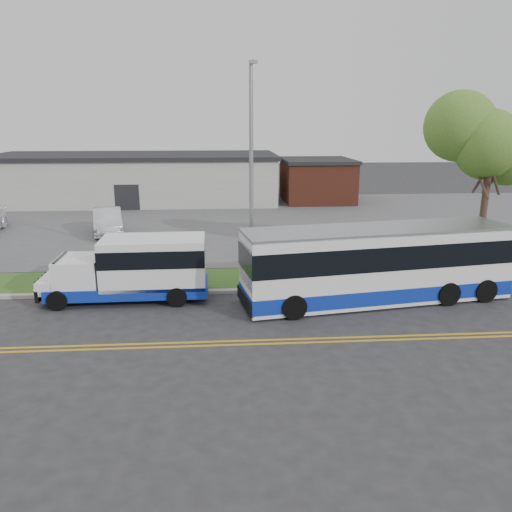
{
  "coord_description": "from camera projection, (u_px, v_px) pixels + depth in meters",
  "views": [
    {
      "loc": [
        1.58,
        -19.39,
        7.2
      ],
      "look_at": [
        3.1,
        1.21,
        1.6
      ],
      "focal_mm": 35.0,
      "sensor_mm": 36.0,
      "label": 1
    }
  ],
  "objects": [
    {
      "name": "brick_wing",
      "position": [
        317.0,
        180.0,
        45.7
      ],
      "size": [
        6.3,
        7.3,
        3.9
      ],
      "color": "brown",
      "rests_on": "ground"
    },
    {
      "name": "tree_east",
      "position": [
        492.0,
        144.0,
        22.7
      ],
      "size": [
        5.2,
        5.2,
        8.33
      ],
      "color": "#36231D",
      "rests_on": "verge"
    },
    {
      "name": "grocery_bag_right",
      "position": [
        99.0,
        281.0,
        22.4
      ],
      "size": [
        0.32,
        0.32,
        0.32
      ],
      "primitive_type": "sphere",
      "color": "white",
      "rests_on": "verge"
    },
    {
      "name": "shuttle_bus",
      "position": [
        138.0,
        267.0,
        20.53
      ],
      "size": [
        6.86,
        2.39,
        2.61
      ],
      "rotation": [
        0.0,
        0.0,
        0.01
      ],
      "color": "#0E299B",
      "rests_on": "ground"
    },
    {
      "name": "parked_car_a",
      "position": [
        108.0,
        221.0,
        32.34
      ],
      "size": [
        2.85,
        5.26,
        1.64
      ],
      "primitive_type": "imported",
      "rotation": [
        0.0,
        0.0,
        0.23
      ],
      "color": "silver",
      "rests_on": "parking_lot"
    },
    {
      "name": "parking_lot",
      "position": [
        199.0,
        221.0,
        36.79
      ],
      "size": [
        80.0,
        25.0,
        0.1
      ],
      "primitive_type": "cube",
      "color": "#4C4C4F",
      "rests_on": "ground"
    },
    {
      "name": "ground",
      "position": [
        183.0,
        303.0,
        20.44
      ],
      "size": [
        140.0,
        140.0,
        0.0
      ],
      "primitive_type": "plane",
      "color": "#28282B",
      "rests_on": "ground"
    },
    {
      "name": "transit_bus",
      "position": [
        377.0,
        264.0,
        20.34
      ],
      "size": [
        11.36,
        4.23,
        3.08
      ],
      "rotation": [
        0.0,
        0.0,
        0.16
      ],
      "color": "white",
      "rests_on": "ground"
    },
    {
      "name": "pedestrian",
      "position": [
        90.0,
        269.0,
        21.97
      ],
      "size": [
        0.67,
        0.54,
        1.59
      ],
      "primitive_type": "imported",
      "rotation": [
        0.0,
        0.0,
        3.45
      ],
      "color": "black",
      "rests_on": "verge"
    },
    {
      "name": "verge",
      "position": [
        187.0,
        280.0,
        23.22
      ],
      "size": [
        80.0,
        3.3,
        0.1
      ],
      "primitive_type": "cube",
      "color": "#35511B",
      "rests_on": "ground"
    },
    {
      "name": "streetlight_near",
      "position": [
        251.0,
        167.0,
        21.91
      ],
      "size": [
        0.35,
        1.53,
        9.5
      ],
      "color": "gray",
      "rests_on": "verge"
    },
    {
      "name": "commercial_building",
      "position": [
        136.0,
        178.0,
        45.43
      ],
      "size": [
        25.4,
        10.4,
        4.35
      ],
      "color": "#9E9E99",
      "rests_on": "ground"
    },
    {
      "name": "grocery_bag_left",
      "position": [
        82.0,
        285.0,
        21.87
      ],
      "size": [
        0.32,
        0.32,
        0.32
      ],
      "primitive_type": "sphere",
      "color": "white",
      "rests_on": "verge"
    },
    {
      "name": "lane_line_south",
      "position": [
        174.0,
        347.0,
        16.44
      ],
      "size": [
        70.0,
        0.12,
        0.01
      ],
      "primitive_type": "cube",
      "color": "#C49117",
      "rests_on": "ground"
    },
    {
      "name": "lane_line_north",
      "position": [
        175.0,
        343.0,
        16.73
      ],
      "size": [
        70.0,
        0.12,
        0.01
      ],
      "primitive_type": "cube",
      "color": "#C49117",
      "rests_on": "ground"
    },
    {
      "name": "curb",
      "position": [
        185.0,
        292.0,
        21.48
      ],
      "size": [
        80.0,
        0.3,
        0.15
      ],
      "primitive_type": "cube",
      "color": "#9E9B93",
      "rests_on": "ground"
    }
  ]
}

